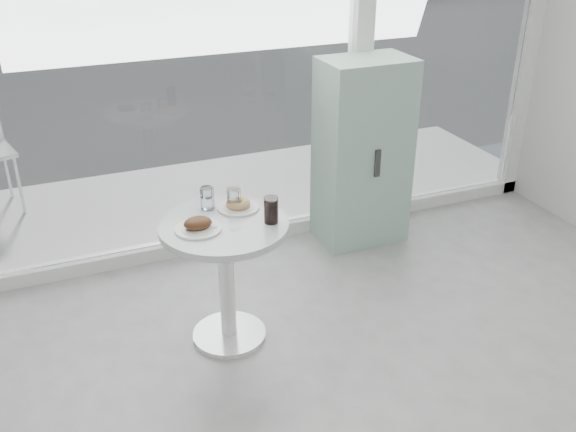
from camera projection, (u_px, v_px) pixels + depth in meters
name	position (u px, v px, depth m)	size (l,w,h in m)	color
storefront	(251.00, 9.00, 4.20)	(5.00, 0.14, 3.00)	white
main_table	(226.00, 258.00, 3.62)	(0.72, 0.72, 0.77)	white
patio_deck	(218.00, 196.00, 5.60)	(5.60, 1.60, 0.05)	silver
street	(74.00, 2.00, 15.68)	(40.00, 24.00, 0.00)	#3C3C3C
mint_cabinet	(362.00, 153.00, 4.69)	(0.64, 0.45, 1.38)	#8BB29D
plate_fritter	(199.00, 225.00, 3.44)	(0.25, 0.25, 0.07)	white
plate_donut	(238.00, 205.00, 3.67)	(0.24, 0.24, 0.06)	white
water_tumbler_a	(207.00, 199.00, 3.66)	(0.08, 0.08, 0.13)	white
water_tumbler_b	(234.00, 200.00, 3.65)	(0.08, 0.08, 0.13)	white
cola_glass	(271.00, 210.00, 3.50)	(0.08, 0.08, 0.15)	white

